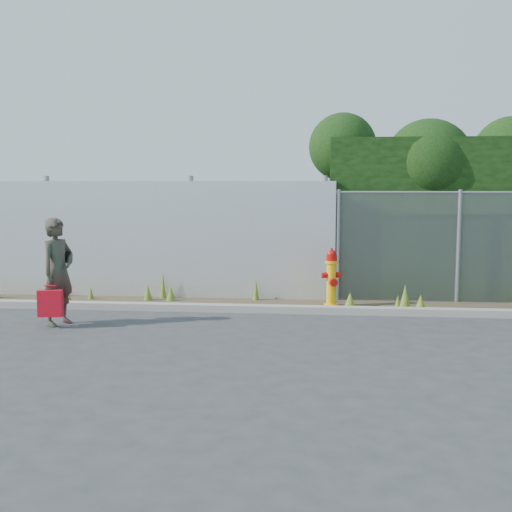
{
  "coord_description": "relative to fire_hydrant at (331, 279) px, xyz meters",
  "views": [
    {
      "loc": [
        0.71,
        -8.76,
        2.17
      ],
      "look_at": [
        -0.3,
        1.4,
        1.0
      ],
      "focal_mm": 45.0,
      "sensor_mm": 36.0,
      "label": 1
    }
  ],
  "objects": [
    {
      "name": "black_shoulder_bag",
      "position": [
        -4.16,
        -1.63,
        0.52
      ],
      "size": [
        0.23,
        0.1,
        0.18
      ],
      "rotation": [
        0.0,
        0.0,
        0.24
      ],
      "color": "black"
    },
    {
      "name": "red_tote_bag",
      "position": [
        -4.2,
        -2.07,
        -0.12
      ],
      "size": [
        0.36,
        0.13,
        0.47
      ],
      "rotation": [
        0.0,
        0.0,
        0.14
      ],
      "color": "red"
    },
    {
      "name": "weed_strip",
      "position": [
        -1.01,
        0.07,
        -0.41
      ],
      "size": [
        16.0,
        1.31,
        0.5
      ],
      "color": "#423625",
      "rests_on": "ground"
    },
    {
      "name": "ground",
      "position": [
        -0.92,
        -2.37,
        -0.5
      ],
      "size": [
        80.0,
        80.0,
        0.0
      ],
      "primitive_type": "plane",
      "color": "#343436",
      "rests_on": "ground"
    },
    {
      "name": "hedge",
      "position": [
        3.38,
        1.64,
        1.44
      ],
      "size": [
        7.71,
        2.02,
        3.63
      ],
      "color": "black",
      "rests_on": "ground"
    },
    {
      "name": "curb",
      "position": [
        -0.92,
        -0.57,
        -0.44
      ],
      "size": [
        16.0,
        0.22,
        0.12
      ],
      "primitive_type": "cube",
      "color": "gray",
      "rests_on": "ground"
    },
    {
      "name": "woman",
      "position": [
        -4.17,
        -1.81,
        0.32
      ],
      "size": [
        0.59,
        0.7,
        1.64
      ],
      "primitive_type": "imported",
      "rotation": [
        0.0,
        0.0,
        1.19
      ],
      "color": "#0D563B",
      "rests_on": "ground"
    },
    {
      "name": "corrugated_fence",
      "position": [
        -4.17,
        0.63,
        0.6
      ],
      "size": [
        8.5,
        0.21,
        2.3
      ],
      "color": "silver",
      "rests_on": "ground"
    },
    {
      "name": "fire_hydrant",
      "position": [
        0.0,
        0.0,
        0.0
      ],
      "size": [
        0.35,
        0.31,
        1.04
      ],
      "rotation": [
        0.0,
        0.0,
        0.26
      ],
      "color": "#F5B00C",
      "rests_on": "ground"
    }
  ]
}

